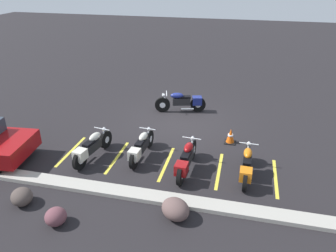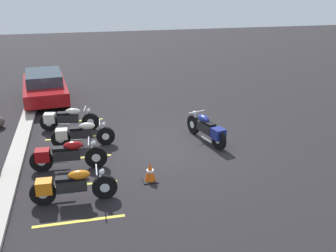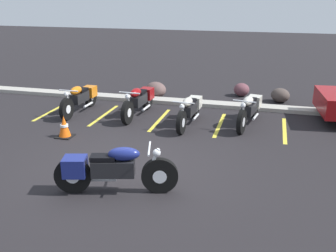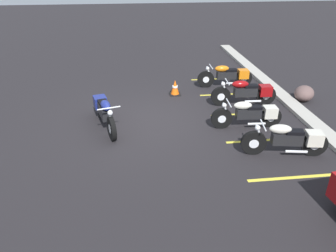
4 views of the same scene
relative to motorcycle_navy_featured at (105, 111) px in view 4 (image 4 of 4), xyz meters
name	(u,v)px [view 4 (image 4 of 4)]	position (x,y,z in m)	size (l,w,h in m)	color
ground	(143,122)	(-0.07, 1.11, -0.47)	(60.00, 60.00, 0.00)	black
motorcycle_navy_featured	(105,111)	(0.00, 0.00, 0.00)	(2.21, 0.88, 0.89)	black
parked_bike_0	(228,75)	(-2.85, 4.53, -0.02)	(0.60, 2.13, 0.84)	black
parked_bike_1	(247,92)	(-1.02, 4.66, -0.01)	(0.62, 2.20, 0.87)	black
parked_bike_2	(250,114)	(0.60, 4.20, -0.04)	(0.58, 2.07, 0.81)	black
parked_bike_3	(289,139)	(2.19, 4.64, -0.02)	(0.72, 2.13, 0.84)	black
concrete_curb	(301,112)	(-0.07, 6.17, -0.41)	(18.00, 0.50, 0.12)	#A8A399
landscape_rock_0	(304,93)	(-1.14, 6.77, -0.20)	(0.79, 0.65, 0.53)	brown
traffic_cone	(175,88)	(-2.25, 2.39, -0.21)	(0.40, 0.40, 0.56)	black
stall_line_0	(216,79)	(-3.77, 4.34, -0.47)	(0.10, 2.10, 0.00)	gold
stall_line_1	(228,94)	(-2.04, 4.34, -0.47)	(0.10, 2.10, 0.00)	gold
stall_line_2	(243,114)	(-0.31, 4.34, -0.47)	(0.10, 2.10, 0.00)	gold
stall_line_3	(264,140)	(1.42, 4.34, -0.47)	(0.10, 2.10, 0.00)	gold
stall_line_4	(292,178)	(3.15, 4.34, -0.47)	(0.10, 2.10, 0.00)	gold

